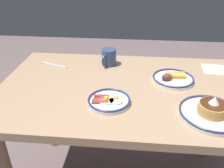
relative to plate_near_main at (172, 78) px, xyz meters
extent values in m
cube|color=tan|center=(0.25, 0.09, -0.04)|extent=(1.35, 0.84, 0.04)
cylinder|color=#957659|center=(-0.33, -0.23, -0.41)|extent=(0.06, 0.06, 0.71)
cylinder|color=#957659|center=(0.83, -0.23, -0.41)|extent=(0.06, 0.06, 0.71)
cylinder|color=white|center=(0.00, 0.00, -0.01)|extent=(0.23, 0.23, 0.01)
torus|color=navy|center=(0.00, 0.00, 0.00)|extent=(0.22, 0.22, 0.01)
cube|color=gold|center=(-0.02, -0.02, 0.01)|extent=(0.10, 0.07, 0.02)
ellipsoid|color=brown|center=(0.04, 0.02, 0.01)|extent=(0.04, 0.03, 0.03)
ellipsoid|color=brown|center=(0.03, 0.02, 0.02)|extent=(0.05, 0.04, 0.04)
ellipsoid|color=brown|center=(0.04, 0.02, 0.02)|extent=(0.04, 0.03, 0.03)
ellipsoid|color=brown|center=(0.03, 0.01, 0.01)|extent=(0.04, 0.03, 0.03)
ellipsoid|color=brown|center=(0.03, 0.02, 0.01)|extent=(0.03, 0.03, 0.03)
cylinder|color=white|center=(0.32, 0.25, -0.01)|extent=(0.20, 0.20, 0.01)
torus|color=navy|center=(0.32, 0.25, 0.00)|extent=(0.20, 0.20, 0.01)
cylinder|color=white|center=(0.29, 0.26, 0.00)|extent=(0.06, 0.06, 0.01)
sphere|color=yellow|center=(0.29, 0.24, 0.01)|extent=(0.02, 0.02, 0.02)
cylinder|color=white|center=(0.34, 0.26, 0.00)|extent=(0.07, 0.07, 0.01)
sphere|color=yellow|center=(0.34, 0.25, 0.01)|extent=(0.03, 0.03, 0.03)
cube|color=maroon|center=(0.36, 0.23, 0.00)|extent=(0.07, 0.02, 0.01)
cube|color=#A53932|center=(0.36, 0.25, 0.00)|extent=(0.08, 0.04, 0.01)
cube|color=#9D352B|center=(0.36, 0.28, 0.00)|extent=(0.08, 0.03, 0.01)
cylinder|color=silver|center=(-0.13, 0.31, -0.01)|extent=(0.28, 0.28, 0.01)
torus|color=navy|center=(-0.13, 0.31, 0.00)|extent=(0.28, 0.28, 0.01)
cylinder|color=tan|center=(-0.13, 0.31, 0.00)|extent=(0.12, 0.12, 0.01)
cylinder|color=tan|center=(-0.13, 0.31, 0.02)|extent=(0.12, 0.12, 0.01)
cylinder|color=gold|center=(-0.13, 0.31, 0.03)|extent=(0.12, 0.12, 0.01)
cylinder|color=gold|center=(-0.13, 0.31, 0.04)|extent=(0.12, 0.12, 0.01)
cylinder|color=#4C2814|center=(-0.13, 0.31, 0.05)|extent=(0.11, 0.11, 0.00)
cone|color=white|center=(-0.13, 0.31, 0.07)|extent=(0.04, 0.04, 0.03)
cylinder|color=#334772|center=(0.37, -0.18, 0.04)|extent=(0.09, 0.09, 0.10)
torus|color=#334772|center=(0.39, -0.14, 0.04)|extent=(0.04, 0.07, 0.07)
cylinder|color=brown|center=(0.37, -0.18, 0.07)|extent=(0.08, 0.08, 0.01)
cube|color=white|center=(-0.28, -0.16, -0.01)|extent=(0.16, 0.15, 0.00)
cube|color=silver|center=(0.71, -0.13, -0.01)|extent=(0.18, 0.07, 0.01)
cube|color=silver|center=(0.78, -0.17, -0.01)|extent=(0.03, 0.01, 0.00)
cube|color=silver|center=(0.79, -0.16, -0.01)|extent=(0.03, 0.01, 0.00)
cube|color=silver|center=(0.79, -0.16, -0.01)|extent=(0.03, 0.01, 0.00)
cube|color=silver|center=(0.79, -0.15, -0.01)|extent=(0.03, 0.01, 0.00)
camera|label=1|loc=(0.22, 1.18, 0.61)|focal=38.35mm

